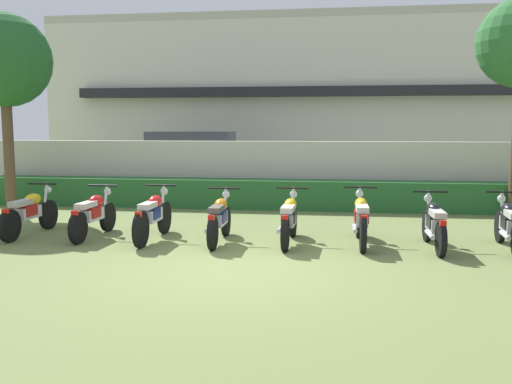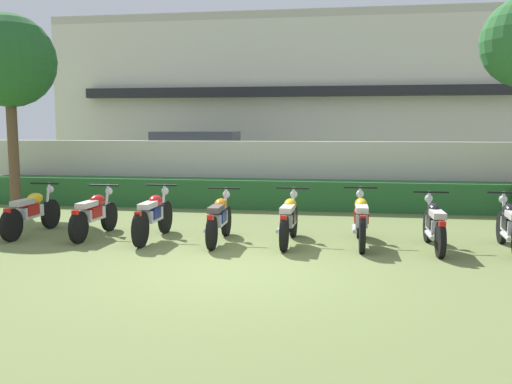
% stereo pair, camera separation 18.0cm
% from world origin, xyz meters
% --- Properties ---
extents(ground, '(60.00, 60.00, 0.00)m').
position_xyz_m(ground, '(0.00, 0.00, 0.00)').
color(ground, olive).
extents(building, '(19.95, 6.50, 6.39)m').
position_xyz_m(building, '(0.00, 16.28, 3.19)').
color(building, beige).
rests_on(building, ground).
extents(compound_wall, '(18.95, 0.30, 1.67)m').
position_xyz_m(compound_wall, '(0.00, 6.63, 0.84)').
color(compound_wall, beige).
rests_on(compound_wall, ground).
extents(hedge_row, '(15.16, 0.70, 0.73)m').
position_xyz_m(hedge_row, '(0.00, 5.93, 0.36)').
color(hedge_row, '#28602D').
rests_on(hedge_row, ground).
extents(parked_car, '(4.56, 2.20, 1.89)m').
position_xyz_m(parked_car, '(-3.05, 9.96, 0.94)').
color(parked_car, navy).
rests_on(parked_car, ground).
extents(tree_near_inspector, '(2.25, 2.25, 4.77)m').
position_xyz_m(tree_near_inspector, '(-6.50, 4.87, 3.61)').
color(tree_near_inspector, brown).
rests_on(tree_near_inspector, ground).
extents(motorcycle_in_row_0, '(0.60, 1.88, 0.95)m').
position_xyz_m(motorcycle_in_row_0, '(-4.30, 1.92, 0.44)').
color(motorcycle_in_row_0, black).
rests_on(motorcycle_in_row_0, ground).
extents(motorcycle_in_row_1, '(0.60, 1.78, 0.94)m').
position_xyz_m(motorcycle_in_row_1, '(-3.02, 1.90, 0.44)').
color(motorcycle_in_row_1, black).
rests_on(motorcycle_in_row_1, ground).
extents(motorcycle_in_row_2, '(0.60, 1.93, 0.97)m').
position_xyz_m(motorcycle_in_row_2, '(-1.84, 1.81, 0.46)').
color(motorcycle_in_row_2, black).
rests_on(motorcycle_in_row_2, ground).
extents(motorcycle_in_row_3, '(0.60, 1.78, 0.94)m').
position_xyz_m(motorcycle_in_row_3, '(-0.60, 1.77, 0.44)').
color(motorcycle_in_row_3, black).
rests_on(motorcycle_in_row_3, ground).
extents(motorcycle_in_row_4, '(0.60, 1.83, 0.95)m').
position_xyz_m(motorcycle_in_row_4, '(0.63, 1.86, 0.44)').
color(motorcycle_in_row_4, black).
rests_on(motorcycle_in_row_4, ground).
extents(motorcycle_in_row_5, '(0.60, 1.89, 0.97)m').
position_xyz_m(motorcycle_in_row_5, '(1.88, 1.94, 0.46)').
color(motorcycle_in_row_5, black).
rests_on(motorcycle_in_row_5, ground).
extents(motorcycle_in_row_6, '(0.60, 1.76, 0.94)m').
position_xyz_m(motorcycle_in_row_6, '(3.08, 1.76, 0.44)').
color(motorcycle_in_row_6, black).
rests_on(motorcycle_in_row_6, ground).
extents(motorcycle_in_row_7, '(0.60, 1.82, 0.94)m').
position_xyz_m(motorcycle_in_row_7, '(4.30, 1.82, 0.44)').
color(motorcycle_in_row_7, black).
rests_on(motorcycle_in_row_7, ground).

